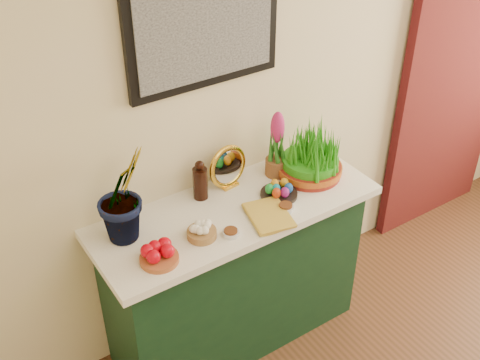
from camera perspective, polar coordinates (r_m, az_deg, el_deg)
name	(u,v)px	position (r m, az deg, el deg)	size (l,w,h in m)	color
sideboard	(235,277)	(3.16, -0.51, -9.21)	(1.30, 0.45, 0.85)	#12321A
tablecloth	(234,209)	(2.87, -0.55, -2.80)	(1.40, 0.55, 0.04)	white
hyacinth_green	(122,181)	(2.56, -11.17, -0.06)	(0.29, 0.25, 0.59)	#26691C
apple_bowl	(159,255)	(2.56, -7.70, -7.03)	(0.22, 0.22, 0.08)	#A15229
garlic_basket	(202,231)	(2.67, -3.65, -4.89)	(0.15, 0.15, 0.07)	olive
vinegar_cruet	(200,182)	(2.86, -3.79, -0.16)	(0.07, 0.07, 0.21)	black
mirror	(228,167)	(2.93, -1.16, 1.23)	(0.23, 0.08, 0.22)	gold
book	(250,220)	(2.75, 1.00, -3.77)	(0.16, 0.24, 0.03)	gold
spice_dish_left	(231,233)	(2.68, -0.88, -5.01)	(0.08, 0.08, 0.03)	silver
spice_dish_right	(286,207)	(2.83, 4.35, -2.59)	(0.08, 0.08, 0.03)	silver
egg_plate	(279,191)	(2.91, 3.73, -1.04)	(0.23, 0.23, 0.07)	black
hyacinth_pink	(277,147)	(2.99, 3.50, 3.13)	(0.11, 0.11, 0.36)	brown
wheatgrass_sabzeh	(311,155)	(3.03, 6.71, 2.38)	(0.33, 0.33, 0.27)	maroon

